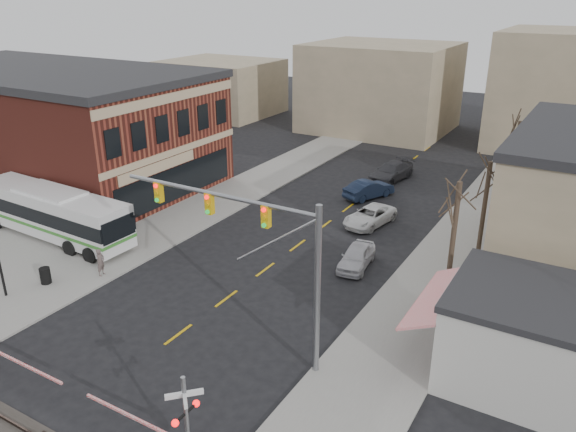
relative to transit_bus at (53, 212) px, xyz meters
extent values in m
plane|color=black|center=(14.92, -6.77, -1.86)|extent=(160.00, 160.00, 0.00)
cube|color=gray|center=(5.42, 13.23, -1.80)|extent=(5.00, 60.00, 0.12)
cube|color=gray|center=(24.42, 13.23, -1.80)|extent=(5.00, 60.00, 0.12)
cube|color=maroon|center=(-12.08, 9.23, 2.64)|extent=(30.00, 15.00, 9.00)
cube|color=#262628|center=(-12.08, 9.23, 7.44)|extent=(30.40, 15.40, 0.60)
cube|color=tan|center=(2.97, 9.23, 2.44)|extent=(0.10, 15.00, 0.50)
cube|color=tan|center=(2.97, 9.23, 6.54)|extent=(0.10, 15.00, 0.70)
cube|color=black|center=(2.97, 9.23, -0.06)|extent=(0.08, 13.00, 2.60)
cube|color=beige|center=(30.92, 0.23, 0.14)|extent=(8.00, 6.00, 4.00)
cube|color=#262628|center=(30.92, 0.23, 2.29)|extent=(8.20, 6.20, 0.30)
cube|color=red|center=(26.12, 0.23, 1.14)|extent=(1.68, 6.00, 0.87)
cylinder|color=#382B21|center=(25.42, 5.23, 1.63)|extent=(0.28, 0.28, 6.75)
cylinder|color=#382B21|center=(25.72, 11.23, 1.41)|extent=(0.28, 0.28, 6.30)
cylinder|color=#382B21|center=(25.92, 19.23, 1.86)|extent=(0.28, 0.28, 7.20)
cube|color=silver|center=(0.00, 0.00, 0.02)|extent=(12.86, 3.17, 2.85)
cube|color=black|center=(0.00, 0.00, 0.22)|extent=(12.90, 3.21, 0.96)
cube|color=#37832B|center=(0.00, 0.00, -0.64)|extent=(12.90, 3.21, 0.21)
cylinder|color=black|center=(0.00, 0.00, -1.33)|extent=(1.15, 2.80, 1.07)
cylinder|color=gray|center=(22.13, -3.87, 2.14)|extent=(0.28, 0.28, 8.00)
cylinder|color=gray|center=(17.01, -3.87, 5.64)|extent=(10.24, 0.20, 0.20)
cube|color=gold|center=(19.63, -3.87, 5.14)|extent=(0.35, 0.30, 1.00)
cube|color=gold|center=(16.63, -3.87, 5.14)|extent=(0.35, 0.30, 1.00)
cube|color=gold|center=(13.63, -3.87, 5.14)|extent=(0.35, 0.30, 1.00)
cube|color=#FF0C0C|center=(11.79, -11.02, -0.76)|extent=(5.00, 0.10, 0.10)
cylinder|color=gray|center=(20.84, -10.98, 0.14)|extent=(0.16, 0.16, 4.00)
cube|color=silver|center=(20.84, -10.98, 1.44)|extent=(1.00, 1.00, 0.18)
cube|color=silver|center=(20.84, -10.98, 1.44)|extent=(1.00, 1.00, 0.18)
sphere|color=#FF0C0C|center=(20.84, -11.53, 0.64)|extent=(0.26, 0.26, 0.26)
sphere|color=#FF0C0C|center=(20.84, -10.43, 0.64)|extent=(0.26, 0.26, 0.26)
cube|color=#FF0C0C|center=(18.24, -10.98, -0.76)|extent=(5.00, 0.10, 0.10)
cylinder|color=black|center=(5.03, -4.74, -1.26)|extent=(0.60, 0.60, 0.95)
imported|color=silver|center=(19.52, 6.44, -1.18)|extent=(2.11, 4.18, 1.36)
imported|color=#18243D|center=(15.39, 18.20, -1.13)|extent=(3.24, 4.68, 1.46)
imported|color=white|center=(17.64, 13.00, -1.21)|extent=(2.92, 4.96, 1.30)
imported|color=#3B3B40|center=(15.31, 23.40, -1.08)|extent=(3.09, 5.65, 1.55)
imported|color=#5D4D4A|center=(7.05, -2.42, -0.90)|extent=(0.52, 0.68, 1.67)
imported|color=#302F53|center=(4.51, -0.28, -0.95)|extent=(0.98, 0.96, 1.59)
camera|label=1|loc=(31.51, -22.28, 14.08)|focal=35.00mm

